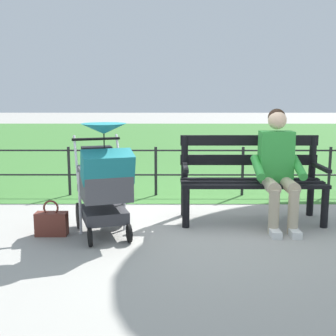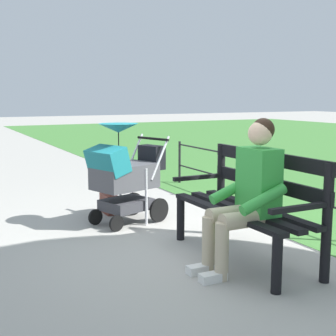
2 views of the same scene
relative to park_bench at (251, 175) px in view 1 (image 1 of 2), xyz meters
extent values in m
plane|color=#9E9B93|center=(0.51, 0.12, -0.53)|extent=(60.00, 60.00, 0.00)
cube|color=#3D7533|center=(0.51, -8.68, -0.52)|extent=(40.00, 16.00, 0.01)
cube|color=black|center=(0.00, -0.06, -0.08)|extent=(1.60, 0.10, 0.04)
cube|color=black|center=(0.00, 0.12, -0.08)|extent=(1.60, 0.10, 0.04)
cube|color=black|center=(0.00, 0.30, -0.08)|extent=(1.60, 0.10, 0.04)
cube|color=black|center=(0.00, -0.16, 0.14)|extent=(1.60, 0.04, 0.12)
cube|color=black|center=(0.00, -0.16, 0.37)|extent=(1.60, 0.04, 0.12)
cylinder|color=black|center=(-0.75, 0.31, -0.30)|extent=(0.08, 0.08, 0.45)
cylinder|color=black|center=(-0.75, -0.17, -0.05)|extent=(0.08, 0.08, 0.95)
cube|color=black|center=(-0.75, 0.11, 0.10)|extent=(0.05, 0.56, 0.04)
cylinder|color=black|center=(0.75, 0.32, -0.30)|extent=(0.08, 0.08, 0.45)
cylinder|color=black|center=(0.75, -0.16, -0.05)|extent=(0.08, 0.08, 0.95)
cube|color=black|center=(0.75, 0.12, 0.10)|extent=(0.05, 0.56, 0.04)
cylinder|color=tan|center=(-0.35, 0.34, -0.06)|extent=(0.14, 0.40, 0.14)
cylinder|color=tan|center=(-0.15, 0.34, -0.06)|extent=(0.14, 0.40, 0.14)
cylinder|color=tan|center=(-0.35, 0.54, -0.29)|extent=(0.11, 0.11, 0.47)
cylinder|color=tan|center=(-0.15, 0.54, -0.29)|extent=(0.11, 0.11, 0.47)
cube|color=silver|center=(-0.35, 0.62, -0.49)|extent=(0.10, 0.22, 0.07)
cube|color=silver|center=(-0.15, 0.62, -0.49)|extent=(0.10, 0.22, 0.07)
cube|color=green|center=(-0.25, 0.12, 0.22)|extent=(0.36, 0.22, 0.56)
cylinder|color=green|center=(-0.47, 0.23, 0.12)|extent=(0.09, 0.43, 0.23)
cylinder|color=green|center=(-0.03, 0.24, 0.12)|extent=(0.09, 0.43, 0.23)
sphere|color=beige|center=(-0.25, 0.12, 0.62)|extent=(0.20, 0.20, 0.20)
sphere|color=black|center=(-0.25, 0.09, 0.65)|extent=(0.19, 0.19, 0.19)
cylinder|color=black|center=(1.47, 0.21, -0.39)|extent=(0.12, 0.28, 0.28)
cylinder|color=black|center=(1.91, 0.36, -0.39)|extent=(0.12, 0.28, 0.28)
cylinder|color=black|center=(1.32, 0.79, -0.44)|extent=(0.08, 0.18, 0.18)
cylinder|color=black|center=(1.68, 0.91, -0.44)|extent=(0.08, 0.18, 0.18)
cube|color=#38383D|center=(1.59, 0.57, -0.31)|extent=(0.56, 0.62, 0.12)
cylinder|color=silver|center=(1.41, 0.40, -0.20)|extent=(0.03, 0.03, 0.65)
cylinder|color=silver|center=(1.84, 0.55, -0.20)|extent=(0.03, 0.03, 0.65)
cube|color=#47474C|center=(1.59, 0.59, 0.02)|extent=(0.65, 0.79, 0.28)
cube|color=#19727A|center=(1.51, 0.82, 0.22)|extent=(0.55, 0.44, 0.33)
cylinder|color=black|center=(1.73, 0.17, 0.42)|extent=(0.50, 0.19, 0.03)
cylinder|color=silver|center=(1.48, 0.19, 0.22)|extent=(0.12, 0.29, 0.49)
cylinder|color=silver|center=(1.91, 0.34, 0.22)|extent=(0.12, 0.29, 0.49)
cone|color=#19727A|center=(1.56, 0.66, 0.57)|extent=(0.56, 0.56, 0.10)
cylinder|color=black|center=(1.56, 0.66, 0.39)|extent=(0.01, 0.01, 0.30)
cube|color=black|center=(1.72, 0.19, 0.20)|extent=(0.35, 0.25, 0.28)
cube|color=brown|center=(2.13, 0.59, -0.41)|extent=(0.32, 0.14, 0.24)
torus|color=brown|center=(2.13, 0.59, -0.24)|extent=(0.16, 0.02, 0.16)
cylinder|color=black|center=(-1.34, -1.19, -0.18)|extent=(0.04, 0.04, 0.70)
cylinder|color=black|center=(-0.11, -1.19, -0.18)|extent=(0.04, 0.04, 0.70)
cylinder|color=black|center=(1.12, -1.19, -0.18)|extent=(0.04, 0.04, 0.70)
cylinder|color=black|center=(2.35, -1.19, -0.18)|extent=(0.04, 0.04, 0.70)
cylinder|color=black|center=(0.51, -1.19, 0.12)|extent=(6.16, 0.02, 0.02)
cylinder|color=black|center=(0.51, -1.19, -0.23)|extent=(6.16, 0.02, 0.02)
camera|label=1|loc=(0.93, 4.83, 0.90)|focal=46.06mm
camera|label=2|loc=(-3.41, 2.55, 0.93)|focal=51.12mm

